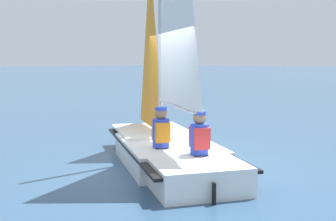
{
  "coord_description": "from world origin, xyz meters",
  "views": [
    {
      "loc": [
        5.54,
        5.58,
        1.97
      ],
      "look_at": [
        0.0,
        0.0,
        1.04
      ],
      "focal_mm": 45.0,
      "sensor_mm": 36.0,
      "label": 1
    }
  ],
  "objects": [
    {
      "name": "sailboat_main",
      "position": [
        0.01,
        0.01,
        0.78
      ],
      "size": [
        3.58,
        4.66,
        5.88
      ],
      "rotation": [
        0.0,
        0.0,
        4.21
      ],
      "color": "white",
      "rests_on": "ground_plane"
    },
    {
      "name": "sailor_helm",
      "position": [
        0.46,
        0.28,
        0.63
      ],
      "size": [
        0.41,
        0.42,
        1.16
      ],
      "rotation": [
        0.0,
        0.0,
        4.21
      ],
      "color": "black",
      "rests_on": "ground_plane"
    },
    {
      "name": "sailor_crew",
      "position": [
        0.41,
        1.14,
        0.63
      ],
      "size": [
        0.41,
        0.42,
        1.16
      ],
      "rotation": [
        0.0,
        0.0,
        4.21
      ],
      "color": "black",
      "rests_on": "ground_plane"
    },
    {
      "name": "ground_plane",
      "position": [
        0.0,
        0.0,
        0.0
      ],
      "size": [
        260.0,
        260.0,
        0.0
      ],
      "primitive_type": "plane",
      "color": "#2D4C6B"
    }
  ]
}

